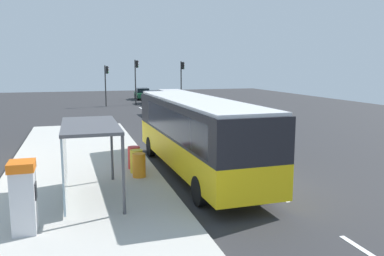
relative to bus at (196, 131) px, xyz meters
name	(u,v)px	position (x,y,z in m)	size (l,w,h in m)	color
ground_plane	(171,130)	(1.71, 11.77, -1.86)	(56.00, 92.00, 0.04)	#2D2D30
sidewalk_platform	(82,182)	(-4.69, -0.23, -1.75)	(6.20, 30.00, 0.18)	beige
lane_stripe_seg_0	(370,254)	(1.96, -8.23, -1.84)	(0.16, 2.20, 0.01)	silver
lane_stripe_seg_1	(273,192)	(1.96, -3.23, -1.84)	(0.16, 2.20, 0.01)	silver
lane_stripe_seg_2	(224,161)	(1.96, 1.77, -1.84)	(0.16, 2.20, 0.01)	silver
lane_stripe_seg_3	(194,142)	(1.96, 6.77, -1.84)	(0.16, 2.20, 0.01)	silver
lane_stripe_seg_4	(174,129)	(1.96, 11.77, -1.84)	(0.16, 2.20, 0.01)	silver
lane_stripe_seg_5	(160,120)	(1.96, 16.77, -1.84)	(0.16, 2.20, 0.01)	silver
lane_stripe_seg_6	(149,113)	(1.96, 21.77, -1.84)	(0.16, 2.20, 0.01)	silver
lane_stripe_seg_7	(141,108)	(1.96, 26.77, -1.84)	(0.16, 2.20, 0.01)	silver
bus	(196,131)	(0.00, 0.00, 0.00)	(2.80, 11.07, 3.21)	yellow
white_van	(175,101)	(3.91, 19.50, -0.50)	(2.07, 5.22, 2.30)	silver
sedan_near	(142,93)	(4.01, 38.07, -1.05)	(1.96, 4.46, 1.52)	#195933
sedan_far	(152,97)	(4.01, 31.37, -1.05)	(1.95, 4.45, 1.52)	black
ticket_machine	(24,197)	(-6.23, -4.85, -0.67)	(0.66, 0.76, 1.94)	silver
recycling_bin_orange	(139,165)	(-2.49, -0.40, -1.19)	(0.52, 0.52, 0.95)	orange
recycling_bin_yellow	(136,161)	(-2.49, 0.30, -1.19)	(0.52, 0.52, 0.95)	yellow
recycling_bin_red	(134,157)	(-2.49, 1.00, -1.19)	(0.52, 0.52, 0.95)	red
traffic_light_near_side	(182,76)	(7.21, 29.15, 1.51)	(0.49, 0.28, 5.05)	#2D2D2D
traffic_light_far_side	(106,79)	(-1.38, 29.95, 1.23)	(0.49, 0.28, 4.58)	#2D2D2D
traffic_light_median	(136,75)	(2.11, 30.75, 1.62)	(0.49, 0.28, 5.23)	#2D2D2D
bus_shelter	(81,142)	(-4.70, -2.38, 0.25)	(1.80, 4.00, 2.50)	#4C4C51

